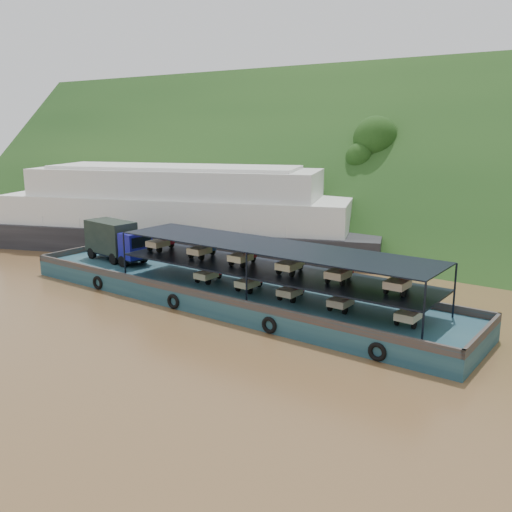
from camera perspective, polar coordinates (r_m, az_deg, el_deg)
The scene contains 4 objects.
ground at distance 37.98m, azimuth -0.25°, elevation -5.93°, with size 160.00×160.00×0.00m, color brown.
hillside at distance 69.40m, azimuth 17.75°, elevation 2.13°, with size 140.00×28.00×28.00m, color black.
cargo_barge at distance 41.05m, azimuth -3.67°, elevation -2.88°, with size 35.00×7.18×4.54m.
passenger_ferry at distance 58.70m, azimuth -7.99°, elevation 4.33°, with size 42.14×25.01×8.36m.
Camera 1 is at (21.40, -28.87, 12.29)m, focal length 40.00 mm.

